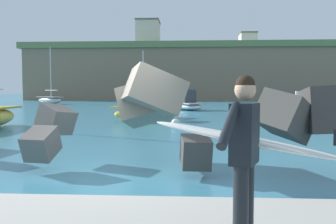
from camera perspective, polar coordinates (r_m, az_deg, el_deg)
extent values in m
plane|color=teal|center=(7.47, -7.97, -10.99)|extent=(400.00, 400.00, 0.00)
cube|color=gray|center=(8.24, -2.24, 3.41)|extent=(1.69, 1.48, 1.31)
cube|color=gray|center=(9.18, -3.62, 1.27)|extent=(1.41, 1.68, 1.43)
cube|color=#3D3A38|center=(8.56, 25.64, 0.28)|extent=(1.46, 1.34, 1.17)
cube|color=#605B56|center=(8.55, -19.92, -4.87)|extent=(0.71, 0.94, 0.82)
cube|color=#3D3A38|center=(7.61, 4.51, -6.49)|extent=(0.71, 0.84, 0.74)
cube|color=#605B56|center=(9.59, -17.70, -1.10)|extent=(1.13, 1.02, 0.89)
cube|color=#4C4944|center=(8.08, 18.55, -0.71)|extent=(1.58, 1.48, 1.30)
cylinder|color=black|center=(3.59, 11.72, -15.64)|extent=(0.15, 0.15, 0.90)
cylinder|color=black|center=(3.81, 12.61, -14.51)|extent=(0.15, 0.15, 0.90)
cube|color=black|center=(3.53, 12.34, -3.45)|extent=(0.35, 0.44, 0.60)
sphere|color=tan|center=(3.51, 12.43, 3.54)|extent=(0.21, 0.21, 0.21)
sphere|color=black|center=(3.51, 12.44, 4.35)|extent=(0.19, 0.19, 0.19)
cylinder|color=black|center=(3.17, 9.90, -2.03)|extent=(0.28, 0.52, 0.41)
cylinder|color=black|center=(3.78, 13.20, -3.62)|extent=(0.09, 0.09, 0.56)
ellipsoid|color=white|center=(3.88, 11.96, -4.32)|extent=(2.07, 1.13, 0.37)
ellipsoid|color=white|center=(34.59, 2.59, 0.97)|extent=(4.72, 6.53, 0.71)
cube|color=#ACACAC|center=(34.58, 2.60, 1.49)|extent=(4.34, 6.01, 0.10)
cube|color=#33383D|center=(34.14, 2.95, 2.51)|extent=(1.97, 2.24, 1.17)
cube|color=#334C5B|center=(34.14, 2.96, 3.59)|extent=(1.77, 2.02, 0.12)
ellipsoid|color=#1E6656|center=(49.85, -3.72, 1.74)|extent=(4.78, 3.59, 0.73)
cube|color=#164C41|center=(49.84, -3.72, 2.11)|extent=(4.40, 3.30, 0.10)
cylinder|color=silver|center=(50.08, -4.06, 6.06)|extent=(0.12, 0.12, 6.82)
cylinder|color=silver|center=(50.03, -4.05, 3.19)|extent=(2.45, 1.37, 0.08)
ellipsoid|color=#EAC64C|center=(22.87, -3.64, -0.05)|extent=(4.34, 5.74, 0.92)
cube|color=#AF9539|center=(22.85, -3.65, 1.00)|extent=(3.99, 5.28, 0.10)
cube|color=#33383D|center=(22.49, -4.32, 2.38)|extent=(1.72, 1.97, 1.04)
cube|color=#334C5B|center=(22.49, -4.33, 3.85)|extent=(1.55, 1.78, 0.12)
ellipsoid|color=beige|center=(52.04, -18.67, 1.80)|extent=(5.07, 4.41, 1.03)
cube|color=#9C9991|center=(52.03, -18.68, 2.33)|extent=(4.67, 4.06, 0.10)
cylinder|color=silver|center=(51.77, -18.53, 6.18)|extent=(0.12, 0.12, 6.88)
cylinder|color=silver|center=(51.70, -18.48, 3.37)|extent=(2.47, 1.89, 0.08)
ellipsoid|color=#EAC64C|center=(49.89, 20.57, 1.60)|extent=(2.66, 5.58, 0.86)
cube|color=#AF9539|center=(49.88, 20.58, 2.05)|extent=(2.45, 5.14, 0.10)
cube|color=silver|center=(50.27, 20.55, 2.66)|extent=(1.25, 1.77, 0.97)
cube|color=#334C5B|center=(50.27, 20.57, 3.28)|extent=(1.12, 1.60, 0.12)
sphere|color=silver|center=(17.89, 1.24, -1.80)|extent=(0.44, 0.44, 0.44)
cube|color=#847056|center=(85.89, 10.20, 5.53)|extent=(85.07, 36.92, 10.07)
cube|color=#667F4C|center=(86.28, 10.24, 9.27)|extent=(86.77, 37.65, 1.20)
cube|color=silver|center=(93.54, 12.82, 10.70)|extent=(4.01, 5.22, 5.03)
cube|color=#66564C|center=(93.92, 12.84, 12.32)|extent=(4.21, 5.48, 0.30)
cube|color=beige|center=(79.02, -3.24, 12.36)|extent=(4.82, 6.06, 5.62)
cube|color=#66564C|center=(79.53, -3.24, 14.47)|extent=(5.06, 6.36, 0.30)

